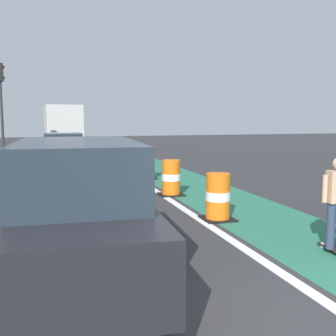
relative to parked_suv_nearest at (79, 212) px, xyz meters
The scene contains 11 objects.
ground_plane 3.06m from the parked_suv_nearest, 44.16° to the right, with size 100.00×100.00×0.00m, color #2D2D30.
bike_lane_strip 11.00m from the parked_suv_nearest, 65.93° to the left, with size 2.50×80.00×0.01m, color #286B51.
lane_divider_stripe 10.48m from the parked_suv_nearest, 73.48° to the left, with size 0.20×80.00×0.01m, color silver.
parked_suv_nearest is the anchor object (origin of this frame).
parked_sedan_second 7.27m from the parked_suv_nearest, 85.63° to the left, with size 1.99×4.14×1.70m.
parked_sedan_third 13.19m from the parked_suv_nearest, 88.59° to the left, with size 1.99×4.14×1.70m.
traffic_barrel_front 4.37m from the parked_suv_nearest, 39.14° to the left, with size 0.73×0.73×1.09m.
traffic_barrel_mid 6.79m from the parked_suv_nearest, 61.56° to the left, with size 0.73×0.73×1.09m.
traffic_barrel_back 10.07m from the parked_suv_nearest, 70.69° to the left, with size 0.73×0.73×1.09m.
delivery_truck_down_block 24.53m from the parked_suv_nearest, 88.44° to the left, with size 2.57×7.67×3.23m.
traffic_light_corner 16.82m from the parked_suv_nearest, 98.74° to the left, with size 0.41×0.32×5.10m.
Camera 1 is at (-2.47, -3.74, 2.35)m, focal length 43.13 mm.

